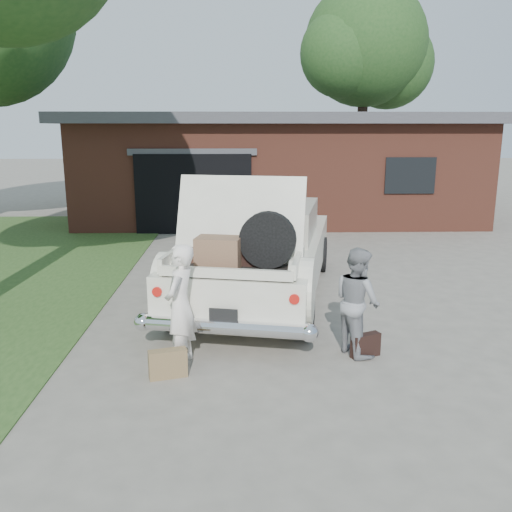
{
  "coord_description": "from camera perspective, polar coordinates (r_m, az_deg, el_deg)",
  "views": [
    {
      "loc": [
        -0.23,
        -6.98,
        2.91
      ],
      "look_at": [
        0.0,
        0.6,
        1.1
      ],
      "focal_mm": 38.0,
      "sensor_mm": 36.0,
      "label": 1
    }
  ],
  "objects": [
    {
      "name": "ground",
      "position": [
        7.56,
        0.14,
        -9.2
      ],
      "size": [
        90.0,
        90.0,
        0.0
      ],
      "primitive_type": "plane",
      "color": "gray",
      "rests_on": "ground"
    },
    {
      "name": "house",
      "position": [
        18.53,
        2.04,
        9.59
      ],
      "size": [
        12.8,
        7.8,
        3.3
      ],
      "color": "brown",
      "rests_on": "ground"
    },
    {
      "name": "tree_right",
      "position": [
        25.22,
        11.6,
        20.37
      ],
      "size": [
        6.0,
        5.22,
        8.95
      ],
      "color": "#38281E",
      "rests_on": "ground"
    },
    {
      "name": "sedan",
      "position": [
        9.38,
        0.38,
        0.55
      ],
      "size": [
        3.22,
        5.88,
        2.24
      ],
      "rotation": [
        0.0,
        0.0,
        -0.2
      ],
      "color": "white",
      "rests_on": "ground"
    },
    {
      "name": "woman_left",
      "position": [
        6.76,
        -7.98,
        -5.18
      ],
      "size": [
        0.51,
        0.64,
        1.54
      ],
      "primitive_type": "imported",
      "rotation": [
        0.0,
        0.0,
        -1.85
      ],
      "color": "white",
      "rests_on": "ground"
    },
    {
      "name": "woman_right",
      "position": [
        7.17,
        10.6,
        -4.69
      ],
      "size": [
        0.77,
        0.85,
        1.42
      ],
      "primitive_type": "imported",
      "rotation": [
        0.0,
        0.0,
        1.98
      ],
      "color": "gray",
      "rests_on": "ground"
    },
    {
      "name": "suitcase_left",
      "position": [
        6.63,
        -9.26,
        -11.12
      ],
      "size": [
        0.47,
        0.26,
        0.35
      ],
      "primitive_type": "cube",
      "rotation": [
        0.0,
        0.0,
        0.27
      ],
      "color": "olive",
      "rests_on": "ground"
    },
    {
      "name": "suitcase_right",
      "position": [
        7.25,
        11.46,
        -9.2
      ],
      "size": [
        0.42,
        0.28,
        0.31
      ],
      "primitive_type": "cube",
      "rotation": [
        0.0,
        0.0,
        0.42
      ],
      "color": "black",
      "rests_on": "ground"
    }
  ]
}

